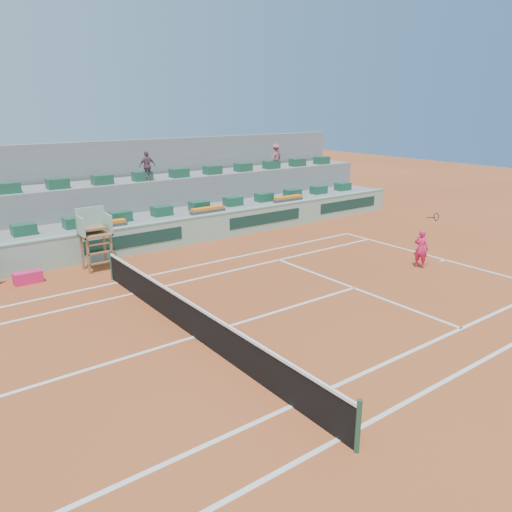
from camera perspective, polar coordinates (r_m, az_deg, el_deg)
name	(u,v)px	position (r m, az deg, el deg)	size (l,w,h in m)	color
ground	(194,337)	(14.01, -7.07, -9.17)	(90.00, 90.00, 0.00)	#97411D
seating_tier_lower	(70,237)	(23.23, -20.46, 2.04)	(36.00, 4.00, 1.20)	gray
seating_tier_upper	(58,215)	(24.59, -21.73, 4.36)	(36.00, 2.40, 2.60)	gray
stadium_back_wall	(46,191)	(25.96, -22.91, 6.87)	(36.00, 0.40, 4.40)	gray
player_bag	(28,277)	(19.63, -24.62, -2.24)	(0.96, 0.43, 0.43)	#E91E5C
spectator_mid	(147,166)	(24.88, -12.31, 10.01)	(0.83, 0.35, 1.42)	#6B4755
spectator_right	(276,156)	(29.23, 2.28, 11.33)	(0.91, 0.52, 1.41)	#9F4F5C
court_lines	(194,337)	(14.01, -7.08, -9.16)	(23.89, 11.09, 0.01)	silver
tennis_net	(194,319)	(13.79, -7.15, -7.21)	(0.10, 11.97, 1.10)	black
advertising_hoarding	(88,247)	(21.18, -18.66, 0.95)	(36.00, 0.34, 1.26)	#8FB49E
umpire_chair	(94,230)	(20.03, -18.04, 2.82)	(1.10, 0.90, 2.40)	brown
seat_row_lower	(75,222)	(22.20, -19.99, 3.62)	(32.90, 0.60, 0.44)	#1A4F35
seat_row_upper	(58,184)	(23.76, -21.72, 7.70)	(32.90, 0.60, 0.44)	#1A4F35
flower_planters	(43,234)	(21.10, -23.18, 2.37)	(26.80, 0.36, 0.28)	#454545
tennis_player	(421,248)	(20.46, 18.35, 0.84)	(0.49, 0.88, 2.28)	#E91E5C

